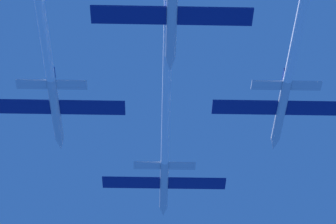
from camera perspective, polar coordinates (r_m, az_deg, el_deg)
The scene contains 3 objects.
jet_lead at distance 88.73m, azimuth -0.18°, elevation -0.38°, with size 18.01×54.18×2.98m.
jet_left_wing at distance 78.79m, azimuth -10.49°, elevation 7.47°, with size 18.01×53.61×2.98m.
jet_right_wing at distance 78.28m, azimuth 11.18°, elevation 8.40°, with size 18.01×57.86×2.98m.
Camera 1 is at (-1.26, -79.68, -59.79)m, focal length 72.67 mm.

